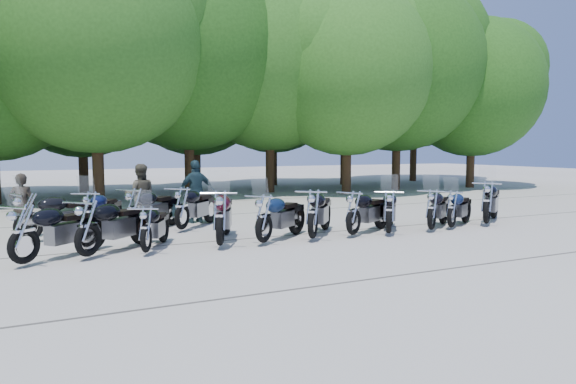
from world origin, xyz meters
name	(u,v)px	position (x,y,z in m)	size (l,w,h in m)	color
ground	(317,246)	(0.00, 0.00, 0.00)	(90.00, 90.00, 0.00)	gray
tree_3	(94,40)	(-3.57, 11.24, 6.32)	(8.70, 8.70, 10.67)	#3A2614
tree_4	(187,49)	(0.54, 13.09, 6.64)	(9.13, 9.13, 11.20)	#3A2614
tree_5	(270,57)	(4.61, 13.20, 6.57)	(9.04, 9.04, 11.10)	#3A2614
tree_6	(347,71)	(7.55, 10.82, 5.81)	(8.00, 8.00, 9.82)	#3A2614
tree_7	(398,66)	(11.20, 11.78, 6.39)	(8.79, 8.79, 10.79)	#3A2614
tree_8	(473,88)	(15.83, 11.20, 5.47)	(7.53, 7.53, 9.25)	#3A2614
tree_11	(80,78)	(-3.76, 16.43, 5.49)	(7.56, 7.56, 9.28)	#3A2614
tree_12	(195,80)	(1.80, 16.47, 5.72)	(7.88, 7.88, 9.67)	#3A2614
tree_13	(273,81)	(6.69, 17.47, 6.04)	(8.31, 8.31, 10.20)	#3A2614
tree_14	(345,86)	(10.68, 16.09, 5.83)	(8.02, 8.02, 9.84)	#3A2614
tree_15	(415,73)	(16.61, 17.02, 7.03)	(9.67, 9.67, 11.86)	#3A2614
motorcycle_0	(23,232)	(-5.89, 0.48, 0.66)	(0.71, 2.35, 1.33)	black
motorcycle_1	(88,226)	(-4.77, 0.66, 0.67)	(0.72, 2.38, 1.34)	black
motorcycle_2	(146,228)	(-3.66, 0.59, 0.57)	(0.62, 2.03, 1.15)	black
motorcycle_3	(220,216)	(-2.08, 0.59, 0.73)	(0.78, 2.57, 1.45)	#350715
motorcycle_4	(264,217)	(-1.07, 0.53, 0.66)	(0.71, 2.33, 1.32)	#0C1B38
motorcycle_5	(313,212)	(0.17, 0.50, 0.70)	(0.75, 2.47, 1.39)	black
motorcycle_6	(354,211)	(1.32, 0.53, 0.65)	(0.70, 2.31, 1.30)	black
motorcycle_7	(389,210)	(2.25, 0.34, 0.65)	(0.70, 2.31, 1.31)	black
motorcycle_8	(432,208)	(3.62, 0.34, 0.64)	(0.69, 2.25, 1.27)	black
motorcycle_9	(452,208)	(4.39, 0.43, 0.60)	(0.65, 2.12, 1.20)	#0E1A3D
motorcycle_10	(487,201)	(5.72, 0.46, 0.71)	(0.77, 2.53, 1.43)	black
motorcycle_11	(28,215)	(-5.87, 3.08, 0.67)	(0.72, 2.36, 1.33)	black
motorcycle_12	(90,212)	(-4.53, 3.24, 0.65)	(0.70, 2.29, 1.29)	#0D133B
motorcycle_13	(134,209)	(-3.48, 3.26, 0.67)	(0.72, 2.38, 1.34)	black
motorcycle_14	(182,207)	(-2.28, 3.16, 0.67)	(0.72, 2.37, 1.34)	black
rider_0	(22,206)	(-6.02, 3.93, 0.80)	(0.58, 0.38, 1.60)	black
rider_1	(140,195)	(-3.09, 4.67, 0.88)	(0.85, 0.67, 1.76)	#504A39
rider_2	(196,191)	(-1.48, 4.65, 0.93)	(1.08, 0.45, 1.85)	#1E373F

